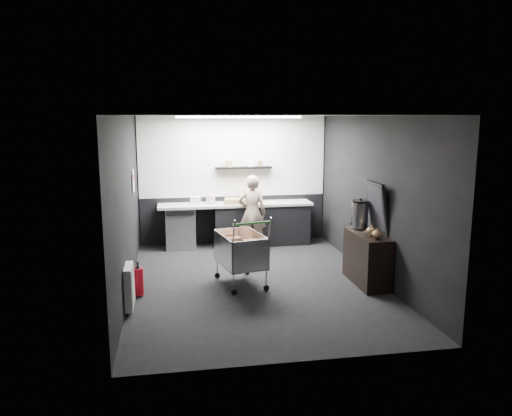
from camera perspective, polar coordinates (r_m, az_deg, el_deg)
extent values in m
plane|color=black|center=(8.30, -0.09, -8.45)|extent=(5.50, 5.50, 0.00)
plane|color=beige|center=(7.85, -0.09, 10.55)|extent=(5.50, 5.50, 0.00)
plane|color=black|center=(10.65, -2.60, 3.24)|extent=(5.50, 0.00, 5.50)
plane|color=black|center=(5.33, 4.94, -4.14)|extent=(5.50, 0.00, 5.50)
plane|color=black|center=(7.88, -14.58, 0.34)|extent=(0.00, 5.50, 5.50)
plane|color=black|center=(8.53, 13.28, 1.15)|extent=(0.00, 5.50, 5.50)
cube|color=silver|center=(10.58, -2.61, 5.91)|extent=(3.95, 0.02, 1.70)
cube|color=black|center=(10.77, -2.55, -1.26)|extent=(3.95, 0.02, 1.00)
cube|color=black|center=(10.52, -1.44, 4.64)|extent=(1.20, 0.22, 0.04)
cylinder|color=white|center=(10.82, 4.82, 7.58)|extent=(0.20, 0.03, 0.20)
cube|color=silver|center=(9.13, -13.87, 3.00)|extent=(0.02, 0.30, 0.40)
cube|color=red|center=(9.12, -13.86, 3.43)|extent=(0.02, 0.22, 0.10)
cube|color=white|center=(7.25, -14.30, -8.70)|extent=(0.10, 0.50, 0.60)
cube|color=white|center=(9.67, -1.98, 10.35)|extent=(2.40, 0.20, 0.04)
cube|color=black|center=(10.57, 0.63, -1.89)|extent=(2.00, 0.56, 0.85)
cube|color=beige|center=(10.40, -2.35, 0.42)|extent=(3.20, 0.60, 0.05)
cube|color=#9EA0A5|center=(10.41, -8.63, -2.22)|extent=(0.60, 0.58, 0.85)
cube|color=black|center=(10.04, -8.64, -0.61)|extent=(0.56, 0.02, 0.10)
imported|color=beige|center=(10.02, -0.44, -0.57)|extent=(0.64, 0.50, 1.54)
cube|color=silver|center=(8.09, -1.76, -6.37)|extent=(0.79, 1.05, 0.02)
cube|color=silver|center=(7.99, -3.89, -4.80)|extent=(0.21, 0.94, 0.50)
cube|color=silver|center=(8.07, 0.33, -4.62)|extent=(0.21, 0.94, 0.50)
cube|color=silver|center=(7.58, -1.27, -5.63)|extent=(0.61, 0.14, 0.50)
cube|color=silver|center=(8.47, -2.21, -3.90)|extent=(0.61, 0.14, 0.50)
cylinder|color=silver|center=(7.70, -3.28, -8.49)|extent=(0.02, 0.02, 0.34)
cylinder|color=silver|center=(7.77, 0.68, -8.29)|extent=(0.02, 0.02, 0.34)
cylinder|color=silver|center=(8.52, -3.96, -6.61)|extent=(0.02, 0.02, 0.34)
cylinder|color=silver|center=(8.59, -0.39, -6.44)|extent=(0.02, 0.02, 0.34)
cylinder|color=green|center=(7.40, -1.22, -1.80)|extent=(0.61, 0.15, 0.03)
cube|color=brown|center=(8.12, -2.82, -4.67)|extent=(0.33, 0.38, 0.43)
cube|color=brown|center=(7.93, -0.51, -5.19)|extent=(0.30, 0.36, 0.38)
cylinder|color=black|center=(7.75, -3.27, -9.51)|extent=(0.09, 0.05, 0.09)
cylinder|color=black|center=(8.57, -3.95, -7.54)|extent=(0.09, 0.05, 0.09)
cylinder|color=black|center=(7.82, 0.68, -9.30)|extent=(0.09, 0.05, 0.09)
cylinder|color=black|center=(8.63, -0.39, -7.37)|extent=(0.09, 0.05, 0.09)
cube|color=black|center=(8.31, 12.54, -5.67)|extent=(0.42, 1.11, 0.83)
cylinder|color=silver|center=(8.49, 11.77, -0.80)|extent=(0.28, 0.28, 0.42)
cylinder|color=black|center=(8.45, 11.83, 0.73)|extent=(0.28, 0.28, 0.04)
sphere|color=black|center=(8.45, 11.84, 0.98)|extent=(0.05, 0.05, 0.05)
ellipsoid|color=brown|center=(8.07, 13.05, -2.59)|extent=(0.17, 0.17, 0.13)
ellipsoid|color=brown|center=(7.86, 13.70, -2.96)|extent=(0.17, 0.17, 0.13)
cube|color=black|center=(8.23, 13.73, 0.07)|extent=(0.19, 0.65, 0.83)
cube|color=black|center=(8.22, 13.57, 0.06)|extent=(0.13, 0.55, 0.71)
cylinder|color=#B80C1B|center=(7.80, -13.30, -8.18)|extent=(0.16, 0.16, 0.42)
cone|color=black|center=(7.73, -13.37, -6.53)|extent=(0.10, 0.10, 0.06)
cylinder|color=black|center=(7.71, -13.38, -6.23)|extent=(0.03, 0.03, 0.06)
cube|color=#988051|center=(10.34, -2.14, 0.80)|extent=(0.59, 0.48, 0.11)
cylinder|color=beige|center=(10.33, -5.21, 0.98)|extent=(0.19, 0.19, 0.19)
cube|color=white|center=(10.26, -6.93, 0.83)|extent=(0.22, 0.19, 0.17)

